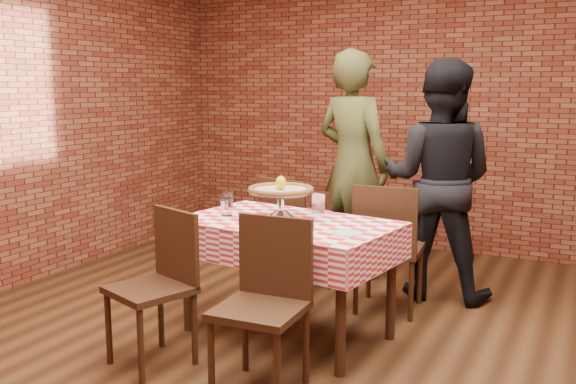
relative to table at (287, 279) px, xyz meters
The scene contains 19 objects.
ground 0.67m from the table, 49.88° to the right, with size 6.00×6.00×0.00m, color black.
back_wall 2.82m from the table, 82.16° to the left, with size 5.50×5.50×0.00m, color maroon.
table is the anchor object (origin of this frame).
tablecloth 0.27m from the table, ahead, with size 1.36×0.83×0.23m, color red, non-canonical shape.
pizza_stand 0.48m from the table, behind, with size 0.42×0.42×0.19m, color silver, non-canonical shape.
pizza 0.58m from the table, behind, with size 0.42×0.42×0.03m, color beige.
lemon 0.63m from the table, behind, with size 0.07×0.07×0.09m, color yellow.
water_glass_left 0.62m from the table, behind, with size 0.07×0.07×0.12m, color white.
water_glass_right 0.74m from the table, 161.43° to the left, with size 0.07×0.07×0.12m, color white.
side_plate 0.64m from the table, 20.65° to the right, with size 0.17×0.17×0.01m, color white.
sweetener_packet_a 0.67m from the table, 23.27° to the right, with size 0.05×0.04×0.01m, color white.
sweetener_packet_b 0.71m from the table, 21.13° to the right, with size 0.05×0.04×0.01m, color white.
condiment_caddy 0.55m from the table, 67.66° to the left, with size 0.11×0.08×0.15m, color silver.
chair_near_left 0.90m from the table, 124.18° to the right, with size 0.41×0.41×0.89m, color #371C10, non-canonical shape.
chair_near_right 0.79m from the table, 73.97° to the right, with size 0.43×0.43×0.91m, color #371C10, non-canonical shape.
chair_far_left 0.90m from the table, 111.69° to the left, with size 0.43×0.43×0.91m, color #371C10, non-canonical shape.
chair_far_right 0.88m from the table, 59.89° to the left, with size 0.45×0.45×0.93m, color #371C10, non-canonical shape.
diner_olive 1.54m from the table, 94.19° to the left, with size 0.69×0.45×1.89m, color #434422.
diner_black 1.48m from the table, 61.49° to the left, with size 0.87×0.68×1.79m, color black.
Camera 1 is at (1.40, -3.07, 1.61)m, focal length 39.35 mm.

